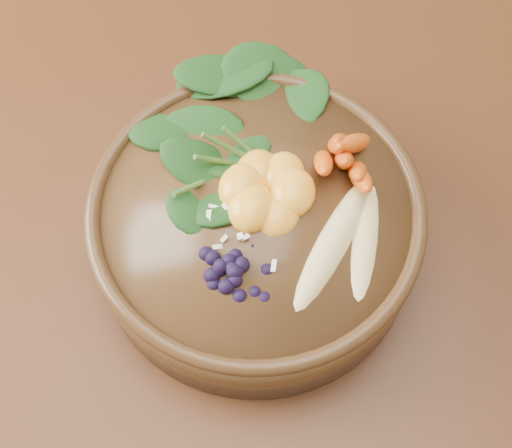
% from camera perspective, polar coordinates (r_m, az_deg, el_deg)
% --- Properties ---
extents(ground, '(4.00, 4.00, 0.00)m').
position_cam_1_polar(ground, '(1.54, -1.43, -7.49)').
color(ground, '#381E0F').
rests_on(ground, ground).
extents(dining_table, '(1.60, 0.90, 0.75)m').
position_cam_1_polar(dining_table, '(0.95, -2.31, 6.18)').
color(dining_table, '#331C0C').
rests_on(dining_table, ground).
extents(stoneware_bowl, '(0.37, 0.37, 0.09)m').
position_cam_1_polar(stoneware_bowl, '(0.73, -0.00, -0.36)').
color(stoneware_bowl, '#4D3118').
rests_on(stoneware_bowl, dining_table).
extents(kale_heap, '(0.24, 0.22, 0.05)m').
position_cam_1_polar(kale_heap, '(0.72, -1.44, 8.20)').
color(kale_heap, '#1D491A').
rests_on(kale_heap, stoneware_bowl).
extents(carrot_cluster, '(0.08, 0.08, 0.09)m').
position_cam_1_polar(carrot_cluster, '(0.69, 7.70, 7.24)').
color(carrot_cluster, '#D55A17').
rests_on(carrot_cluster, stoneware_bowl).
extents(banana_halves, '(0.09, 0.19, 0.03)m').
position_cam_1_polar(banana_halves, '(0.67, 7.64, -0.73)').
color(banana_halves, '#E0CC84').
rests_on(banana_halves, stoneware_bowl).
extents(mandarin_cluster, '(0.11, 0.12, 0.04)m').
position_cam_1_polar(mandarin_cluster, '(0.69, 0.90, 3.36)').
color(mandarin_cluster, '#FFA726').
rests_on(mandarin_cluster, stoneware_bowl).
extents(blueberry_pile, '(0.17, 0.13, 0.05)m').
position_cam_1_polar(blueberry_pile, '(0.65, -2.30, -2.67)').
color(blueberry_pile, black).
rests_on(blueberry_pile, stoneware_bowl).
extents(coconut_flakes, '(0.12, 0.09, 0.01)m').
position_cam_1_polar(coconut_flakes, '(0.68, -0.64, -0.10)').
color(coconut_flakes, white).
rests_on(coconut_flakes, stoneware_bowl).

